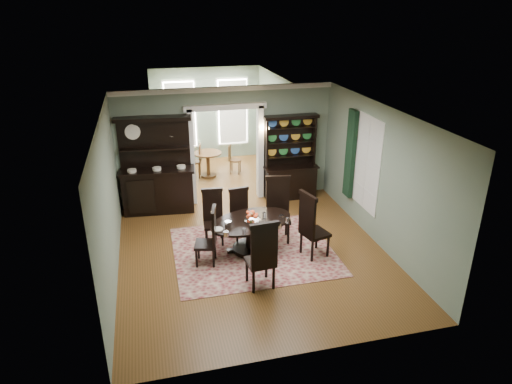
% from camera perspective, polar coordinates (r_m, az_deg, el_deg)
% --- Properties ---
extents(room, '(5.51, 6.01, 3.01)m').
position_cam_1_polar(room, '(9.01, -0.38, 0.96)').
color(room, brown).
rests_on(room, ground).
extents(parlor, '(3.51, 3.50, 3.01)m').
position_cam_1_polar(parlor, '(14.17, -5.64, 8.82)').
color(parlor, brown).
rests_on(parlor, ground).
extents(doorway_trim, '(2.08, 0.25, 2.57)m').
position_cam_1_polar(doorway_trim, '(11.73, -3.78, 6.40)').
color(doorway_trim, silver).
rests_on(doorway_trim, floor).
extents(right_window, '(0.15, 1.47, 2.12)m').
position_cam_1_polar(right_window, '(10.67, 12.71, 4.08)').
color(right_window, white).
rests_on(right_window, wall_right).
extents(wall_sconce, '(0.27, 0.21, 0.21)m').
position_cam_1_polar(wall_sconce, '(11.71, 0.94, 7.80)').
color(wall_sconce, orange).
rests_on(wall_sconce, back_wall_right).
extents(rug, '(3.33, 2.85, 0.01)m').
position_cam_1_polar(rug, '(9.79, -0.33, -7.36)').
color(rug, maroon).
rests_on(rug, floor).
extents(dining_table, '(2.10, 2.10, 0.71)m').
position_cam_1_polar(dining_table, '(9.59, -0.58, -4.71)').
color(dining_table, black).
rests_on(dining_table, rug).
extents(centerpiece, '(1.60, 1.03, 0.26)m').
position_cam_1_polar(centerpiece, '(9.38, -0.49, -3.35)').
color(centerpiece, silver).
rests_on(centerpiece, dining_table).
extents(chair_far_left, '(0.49, 0.46, 1.22)m').
position_cam_1_polar(chair_far_left, '(9.95, -5.39, -2.80)').
color(chair_far_left, black).
rests_on(chair_far_left, rug).
extents(chair_far_mid, '(0.48, 0.46, 1.18)m').
position_cam_1_polar(chair_far_mid, '(10.04, -2.00, -2.59)').
color(chair_far_mid, black).
rests_on(chair_far_mid, rug).
extents(chair_far_right, '(0.62, 0.59, 1.44)m').
position_cam_1_polar(chair_far_right, '(10.01, 2.78, -1.83)').
color(chair_far_right, black).
rests_on(chair_far_right, rug).
extents(chair_end_left, '(0.52, 0.54, 1.22)m').
position_cam_1_polar(chair_end_left, '(9.11, -5.75, -5.39)').
color(chair_end_left, black).
rests_on(chair_end_left, rug).
extents(chair_end_right, '(0.63, 0.65, 1.44)m').
position_cam_1_polar(chair_end_right, '(9.31, 6.86, -3.98)').
color(chair_end_right, black).
rests_on(chair_end_right, rug).
extents(chair_near, '(0.56, 0.54, 1.40)m').
position_cam_1_polar(chair_near, '(8.25, 0.80, -7.73)').
color(chair_near, black).
rests_on(chair_near, rug).
extents(sideboard, '(1.87, 0.81, 2.39)m').
position_cam_1_polar(sideboard, '(11.56, -12.20, 1.56)').
color(sideboard, black).
rests_on(sideboard, floor).
extents(welsh_dresser, '(1.43, 0.53, 2.23)m').
position_cam_1_polar(welsh_dresser, '(12.15, 4.28, 2.96)').
color(welsh_dresser, black).
rests_on(welsh_dresser, floor).
extents(parlor_table, '(0.82, 0.82, 0.76)m').
position_cam_1_polar(parlor_table, '(13.72, -6.02, 3.89)').
color(parlor_table, '#502E16').
rests_on(parlor_table, parlor_floor).
extents(parlor_chair_left, '(0.46, 0.45, 1.01)m').
position_cam_1_polar(parlor_chair_left, '(13.73, -7.45, 4.03)').
color(parlor_chair_left, '#502E16').
rests_on(parlor_chair_left, parlor_floor).
extents(parlor_chair_right, '(0.42, 0.41, 0.89)m').
position_cam_1_polar(parlor_chair_right, '(13.96, -2.88, 4.23)').
color(parlor_chair_right, '#502E16').
rests_on(parlor_chair_right, parlor_floor).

